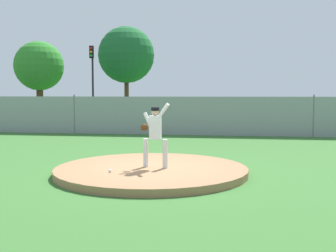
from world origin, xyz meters
TOP-DOWN VIEW (x-y plane):
  - ground_plane at (0.00, 6.00)m, footprint 80.00×80.00m
  - asphalt_strip at (0.00, 14.50)m, footprint 44.00×7.00m
  - pitchers_mound at (0.00, 0.00)m, footprint 4.97×4.97m
  - pitcher_youth at (0.11, -0.06)m, footprint 0.78×0.32m
  - baseball at (-0.85, -0.87)m, footprint 0.07×0.07m
  - chainlink_fence at (0.00, 10.00)m, footprint 30.02×0.07m
  - parked_car_silver at (-10.28, 14.31)m, footprint 2.18×4.43m
  - parked_car_teal at (-6.67, 14.16)m, footprint 2.09×4.30m
  - parked_car_burgundy at (-3.76, 14.95)m, footprint 2.04×4.11m
  - traffic_cone_orange at (4.66, 14.78)m, footprint 0.40×0.40m
  - traffic_light_near at (-8.00, 18.77)m, footprint 0.28×0.46m
  - tree_tall_centre at (-13.74, 22.07)m, footprint 4.09×4.09m
  - tree_bushy_near at (-6.79, 24.18)m, footprint 4.83×4.83m

SIDE VIEW (x-z plane):
  - ground_plane at x=0.00m, z-range 0.00..0.00m
  - asphalt_strip at x=0.00m, z-range 0.00..0.01m
  - pitchers_mound at x=0.00m, z-range 0.00..0.18m
  - baseball at x=-0.85m, z-range 0.18..0.25m
  - traffic_cone_orange at x=4.66m, z-range -0.01..0.54m
  - parked_car_burgundy at x=-3.76m, z-range -0.04..1.53m
  - parked_car_teal at x=-6.67m, z-range -0.04..1.65m
  - parked_car_silver at x=-10.28m, z-range -0.04..1.67m
  - chainlink_fence at x=0.00m, z-range -0.05..1.98m
  - pitcher_youth at x=0.11m, z-range 0.30..1.96m
  - traffic_light_near at x=-8.00m, z-range 0.97..6.53m
  - tree_tall_centre at x=-13.74m, z-range 1.13..7.56m
  - tree_bushy_near at x=-6.79m, z-range 1.47..9.29m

